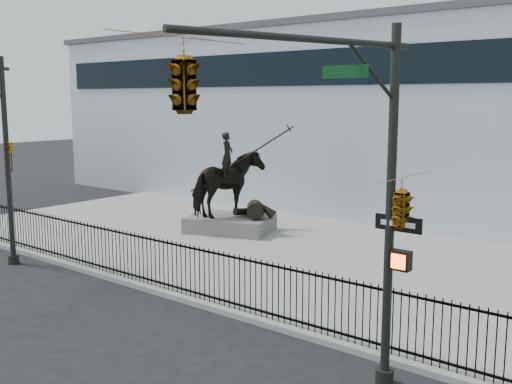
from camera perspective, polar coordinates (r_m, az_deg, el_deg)
The scene contains 7 objects.
ground at distance 16.73m, azimuth -10.59°, elevation -10.95°, with size 120.00×120.00×0.00m, color black.
plaza at distance 21.69m, azimuth 3.61°, elevation -5.96°, with size 30.00×12.00×0.15m, color gray.
building at distance 32.49m, azimuth 17.10°, elevation 6.54°, with size 44.00×14.00×9.00m, color white.
picket_fence at distance 17.25m, azimuth -7.51°, elevation -7.11°, with size 22.10×0.10×1.50m.
statue_plinth at distance 24.96m, azimuth -2.48°, elevation -3.04°, with size 3.37×2.32×0.63m, color #5E5B56.
equestrian_statue at distance 24.65m, azimuth -2.37°, elevation 0.68°, with size 4.11×3.27×3.67m.
traffic_signal_right at distance 9.91m, azimuth 4.48°, elevation 4.29°, with size 2.17×6.86×7.00m.
Camera 1 is at (12.02, -10.17, 5.65)m, focal length 42.00 mm.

